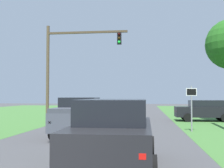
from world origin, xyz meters
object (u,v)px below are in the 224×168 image
object	(u,v)px
keep_moving_sign	(192,102)
crossing_suv_far	(205,110)
traffic_light	(68,59)
red_suv_near	(114,132)
pickup_truck_lead	(81,116)

from	to	relation	value
keep_moving_sign	crossing_suv_far	size ratio (longest dim) A/B	0.57
keep_moving_sign	crossing_suv_far	xyz separation A→B (m)	(2.14, 7.08, -0.77)
traffic_light	crossing_suv_far	world-z (taller)	traffic_light
red_suv_near	pickup_truck_lead	size ratio (longest dim) A/B	0.84
pickup_truck_lead	keep_moving_sign	distance (m)	6.35
red_suv_near	traffic_light	xyz separation A→B (m)	(-5.19, 13.47, 3.94)
keep_moving_sign	traffic_light	bearing A→B (deg)	150.49
red_suv_near	traffic_light	world-z (taller)	traffic_light
red_suv_near	pickup_truck_lead	distance (m)	6.91
pickup_truck_lead	traffic_light	distance (m)	8.51
red_suv_near	crossing_suv_far	distance (m)	16.62
traffic_light	keep_moving_sign	world-z (taller)	traffic_light
keep_moving_sign	red_suv_near	bearing A→B (deg)	-112.12
crossing_suv_far	red_suv_near	bearing A→B (deg)	-109.78
keep_moving_sign	pickup_truck_lead	bearing A→B (deg)	-160.48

